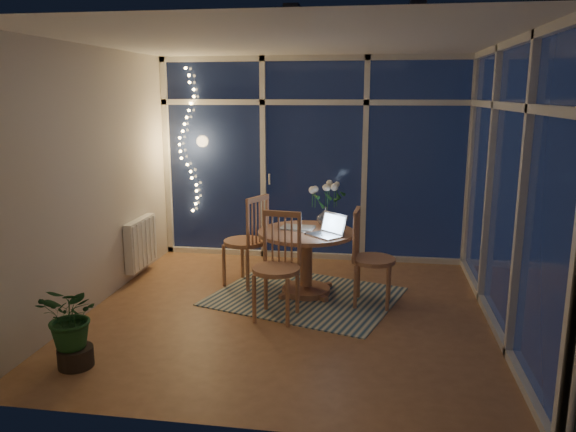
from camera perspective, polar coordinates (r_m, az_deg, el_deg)
The scene contains 25 objects.
floor at distance 5.67m, azimuth 0.25°, elevation -9.80°, with size 4.00×4.00×0.00m, color brown.
ceiling at distance 5.27m, azimuth 0.27°, elevation 17.37°, with size 4.00×4.00×0.00m, color silver.
wall_back at distance 7.28m, azimuth 2.65°, elevation 5.74°, with size 4.00×0.04×2.60m, color beige.
wall_front at distance 3.40m, azimuth -4.85°, elevation -2.01°, with size 4.00×0.04×2.60m, color beige.
wall_left at distance 5.96m, azimuth -19.17°, elevation 3.57°, with size 0.04×4.00×2.60m, color beige.
wall_right at distance 5.40m, azimuth 21.77°, elevation 2.53°, with size 0.04×4.00×2.60m, color beige.
window_wall_back at distance 7.24m, azimuth 2.61°, elevation 5.70°, with size 4.00×0.10×2.60m, color silver.
window_wall_right at distance 5.39m, azimuth 21.36°, elevation 2.55°, with size 0.10×4.00×2.60m, color silver.
radiator at distance 6.90m, azimuth -14.73°, elevation -2.65°, with size 0.10×0.70×0.58m, color white.
fairy_lights at distance 7.51m, azimuth -10.17°, elevation 7.48°, with size 0.24×0.10×1.85m, color #FFC566, non-canonical shape.
garden_patio at distance 10.43m, azimuth 7.13°, elevation 0.11°, with size 12.00×6.00×0.10m, color black.
garden_fence at distance 10.79m, azimuth 4.69°, elevation 5.74°, with size 11.00×0.08×1.80m, color #3D1D16.
neighbour_roof at distance 13.70m, azimuth 7.05°, elevation 12.54°, with size 7.00×3.00×2.20m, color #31333B.
garden_shrubs at distance 8.90m, azimuth -1.53°, elevation 1.43°, with size 0.90×0.90×0.90m, color black.
rug at distance 6.09m, azimuth 1.72°, elevation -8.16°, with size 1.85×1.48×0.01m, color beige.
dining_table at distance 6.07m, azimuth 1.86°, elevation -4.76°, with size 1.03×1.03×0.71m, color #AC704E.
chair_left at distance 6.32m, azimuth -4.45°, elevation -2.41°, with size 0.49×0.49×1.06m, color #AC704E.
chair_right at distance 5.78m, azimuth 8.68°, elevation -4.18°, with size 0.47×0.47×1.02m, color #AC704E.
chair_front at distance 5.37m, azimuth -1.22°, elevation -5.18°, with size 0.48×0.48×1.04m, color #AC704E.
laptop at distance 5.74m, azimuth 3.80°, elevation -0.86°, with size 0.34×0.29×0.25m, color #B4B4B9, non-canonical shape.
flower_vase at distance 6.22m, azimuth 3.85°, elevation 0.01°, with size 0.20×0.20×0.21m, color white.
bowl at distance 5.92m, azimuth 5.06°, elevation -1.53°, with size 0.15×0.15×0.04m, color white.
newspapers at distance 6.07m, azimuth 0.77°, elevation -1.21°, with size 0.34×0.26×0.02m, color silver.
phone at distance 5.84m, azimuth 2.19°, elevation -1.81°, with size 0.10×0.05×0.01m, color black.
potted_plant at distance 4.80m, azimuth -21.04°, elevation -10.00°, with size 0.54×0.47×0.76m, color #18451F.
Camera 1 is at (0.79, -5.19, 2.14)m, focal length 35.00 mm.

